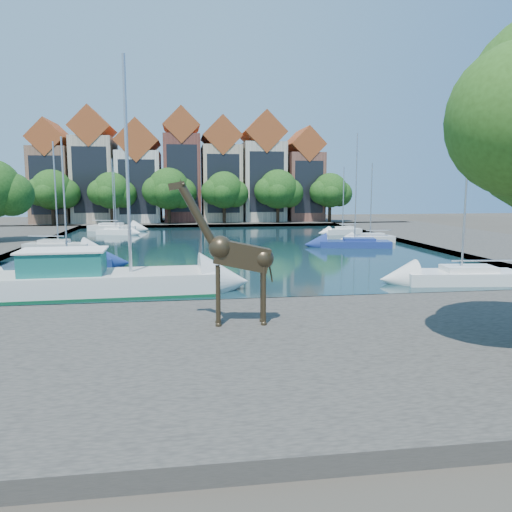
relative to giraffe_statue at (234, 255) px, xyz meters
The scene contains 28 objects.
ground 5.82m from the giraffe_statue, 63.66° to the left, with size 160.00×160.00×0.00m, color #38332B.
water_basin 28.63m from the giraffe_statue, 85.63° to the left, with size 38.00×50.00×0.08m, color black.
near_quay 4.47m from the giraffe_statue, 50.39° to the right, with size 50.00×14.00×0.50m, color #49463F.
far_quay 60.49m from the giraffe_statue, 87.94° to the left, with size 60.00×16.00×0.50m, color #49463F.
right_quay 39.40m from the giraffe_statue, 46.25° to the left, with size 14.00×52.00×0.50m, color #49463F.
townhouse_west_end 64.00m from the giraffe_statue, 109.04° to the left, with size 5.44×9.18×14.93m.
townhouse_west_mid 62.37m from the giraffe_statue, 103.80° to the left, with size 5.94×9.18×16.79m.
townhouse_west_inner 61.08m from the giraffe_statue, 97.86° to the left, with size 6.43×9.18×15.15m.
townhouse_center 60.62m from the giraffe_statue, 91.74° to the left, with size 5.44×9.18×16.93m.
townhouse_east_inner 60.68m from the giraffe_statue, 86.05° to the left, with size 5.94×9.18×15.79m.
townhouse_east_mid 61.50m from the giraffe_statue, 79.98° to the left, with size 6.43×9.18×16.65m.
townhouse_east_end 62.89m from the giraffe_statue, 74.12° to the left, with size 5.44×9.18×14.43m.
far_tree_far_west 58.35m from the giraffe_statue, 109.78° to the left, with size 7.28×5.60×7.68m.
far_tree_west 56.15m from the giraffe_statue, 102.07° to the left, with size 6.76×5.20×7.36m.
far_tree_mid_west 55.04m from the giraffe_statue, 93.88° to the left, with size 7.80×6.00×8.00m.
far_tree_mid_east 55.07m from the giraffe_statue, 85.55° to the left, with size 7.02×5.40×7.52m.
far_tree_east 56.27m from the giraffe_statue, 77.39° to the left, with size 7.54×5.80×7.84m.
far_tree_far_east 58.53m from the giraffe_statue, 69.73° to the left, with size 6.76×5.20×7.36m.
giraffe_statue is the anchor object (origin of this frame).
motorsailer 10.62m from the giraffe_statue, 127.83° to the left, with size 11.53×3.82×12.23m.
sailboat_left_b 19.98m from the giraffe_statue, 119.74° to the left, with size 6.12×3.13×8.96m.
sailboat_left_c 30.43m from the giraffe_statue, 115.03° to the left, with size 5.89×2.86×9.53m.
sailboat_left_d 44.14m from the giraffe_statue, 102.89° to the left, with size 4.77×3.12×7.99m.
sailboat_left_e 49.62m from the giraffe_statue, 102.51° to the left, with size 6.86×4.06×9.24m.
sailboat_right_a 16.73m from the giraffe_statue, 30.44° to the left, with size 6.94×3.07×9.94m.
sailboat_right_b 30.24m from the giraffe_statue, 61.95° to the left, with size 6.91×3.46×10.56m.
sailboat_right_c 35.01m from the giraffe_statue, 60.55° to the left, with size 4.90×1.86×8.03m.
sailboat_right_d 43.04m from the giraffe_statue, 66.44° to the left, with size 4.79×2.56×8.04m.
Camera 1 is at (-4.04, -22.78, 5.66)m, focal length 35.00 mm.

